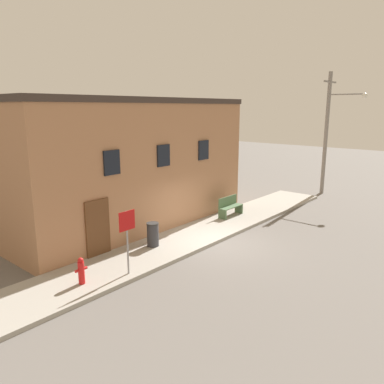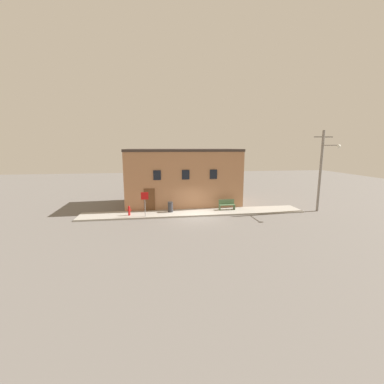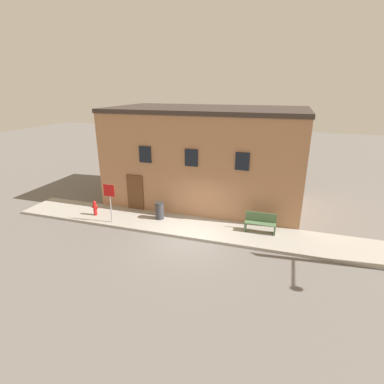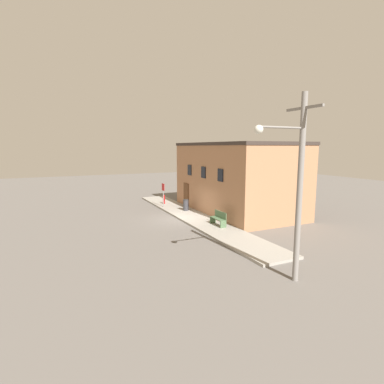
{
  "view_description": "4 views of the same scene",
  "coord_description": "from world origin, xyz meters",
  "px_view_note": "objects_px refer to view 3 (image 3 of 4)",
  "views": [
    {
      "loc": [
        -11.6,
        -8.46,
        5.4
      ],
      "look_at": [
        -0.18,
        1.23,
        2.0
      ],
      "focal_mm": 35.0,
      "sensor_mm": 36.0,
      "label": 1
    },
    {
      "loc": [
        -3.55,
        -21.3,
        6.03
      ],
      "look_at": [
        -0.18,
        1.23,
        2.0
      ],
      "focal_mm": 24.0,
      "sensor_mm": 36.0,
      "label": 2
    },
    {
      "loc": [
        4.1,
        -12.12,
        6.94
      ],
      "look_at": [
        -0.18,
        1.23,
        2.0
      ],
      "focal_mm": 28.0,
      "sensor_mm": 36.0,
      "label": 3
    },
    {
      "loc": [
        20.5,
        -8.39,
        5.44
      ],
      "look_at": [
        -0.18,
        1.23,
        2.0
      ],
      "focal_mm": 28.0,
      "sensor_mm": 36.0,
      "label": 4
    }
  ],
  "objects_px": {
    "bench": "(260,223)",
    "trash_bin": "(160,211)",
    "stop_sign": "(110,196)",
    "fire_hydrant": "(95,208)"
  },
  "relations": [
    {
      "from": "bench",
      "to": "trash_bin",
      "type": "distance_m",
      "value": 5.35
    },
    {
      "from": "stop_sign",
      "to": "trash_bin",
      "type": "height_order",
      "value": "stop_sign"
    },
    {
      "from": "fire_hydrant",
      "to": "trash_bin",
      "type": "height_order",
      "value": "trash_bin"
    },
    {
      "from": "fire_hydrant",
      "to": "bench",
      "type": "relative_size",
      "value": 0.56
    },
    {
      "from": "fire_hydrant",
      "to": "bench",
      "type": "bearing_deg",
      "value": 4.79
    },
    {
      "from": "bench",
      "to": "trash_bin",
      "type": "bearing_deg",
      "value": -178.95
    },
    {
      "from": "fire_hydrant",
      "to": "trash_bin",
      "type": "relative_size",
      "value": 0.91
    },
    {
      "from": "fire_hydrant",
      "to": "trash_bin",
      "type": "bearing_deg",
      "value": 10.24
    },
    {
      "from": "bench",
      "to": "trash_bin",
      "type": "height_order",
      "value": "bench"
    },
    {
      "from": "fire_hydrant",
      "to": "bench",
      "type": "xyz_separation_m",
      "value": [
        8.98,
        0.75,
        0.04
      ]
    }
  ]
}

